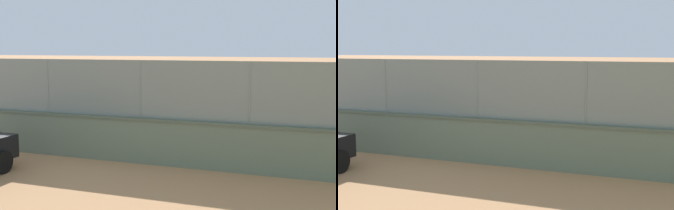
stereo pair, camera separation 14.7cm
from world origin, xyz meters
TOP-DOWN VIEW (x-y plane):
  - ground_plane at (0.00, 0.00)m, footprint 260.00×260.00m
  - perimeter_wall at (-2.10, 11.24)m, footprint 22.52×0.91m
  - fence_panel_on_wall at (-2.10, 11.24)m, footprint 22.13×0.52m
  - player_crossing_court at (0.85, 5.08)m, footprint 0.99×0.85m
  - player_at_service_line at (0.65, 8.13)m, footprint 0.79×1.28m
  - player_baseline_waiting at (1.95, 2.18)m, footprint 1.19×0.71m
  - sports_ball at (1.07, 6.38)m, footprint 0.21×0.21m
  - courtside_bench at (2.92, 9.47)m, footprint 1.61×0.41m

SIDE VIEW (x-z plane):
  - ground_plane at x=0.00m, z-range 0.00..0.00m
  - courtside_bench at x=2.92m, z-range 0.03..0.90m
  - perimeter_wall at x=-2.10m, z-range 0.01..1.34m
  - player_baseline_waiting at x=1.95m, z-range 0.14..1.75m
  - player_at_service_line at x=0.65m, z-range 0.16..1.85m
  - player_crossing_court at x=0.85m, z-range 0.16..1.85m
  - sports_ball at x=1.07m, z-range 1.42..1.63m
  - fence_panel_on_wall at x=-2.10m, z-range 1.34..2.99m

